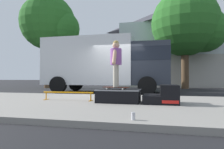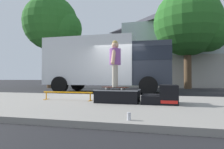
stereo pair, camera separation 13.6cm
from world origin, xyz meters
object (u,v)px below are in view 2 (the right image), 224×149
(skate_box, at_px, (118,95))
(kicker_ramp, at_px, (163,96))
(street_tree_main, at_px, (192,24))
(street_tree_neighbour, at_px, (53,25))
(soda_can, at_px, (129,116))
(grind_rail, at_px, (68,94))
(skater_kid, at_px, (115,60))
(box_truck, at_px, (108,63))
(skateboard, at_px, (115,87))

(skate_box, height_order, kicker_ramp, kicker_ramp)
(street_tree_main, relative_size, street_tree_neighbour, 0.99)
(kicker_ramp, xyz_separation_m, street_tree_main, (2.30, 10.41, 4.62))
(soda_can, bearing_deg, grind_rail, 133.93)
(skater_kid, distance_m, box_truck, 5.45)
(skater_kid, relative_size, box_truck, 0.19)
(kicker_ramp, xyz_separation_m, grind_rail, (-2.90, 0.12, -0.01))
(grind_rail, xyz_separation_m, box_truck, (-0.04, 5.02, 1.38))
(street_tree_neighbour, bearing_deg, street_tree_main, 7.13)
(skater_kid, bearing_deg, soda_can, -71.45)
(kicker_ramp, distance_m, box_truck, 6.08)
(skate_box, relative_size, grind_rail, 0.73)
(skater_kid, xyz_separation_m, soda_can, (0.75, -2.24, -1.16))
(box_truck, xyz_separation_m, street_tree_main, (5.24, 5.27, 3.25))
(grind_rail, xyz_separation_m, soda_can, (2.33, -2.42, -0.14))
(kicker_ramp, height_order, grind_rail, kicker_ramp)
(skateboard, relative_size, street_tree_main, 0.10)
(street_tree_main, bearing_deg, skate_box, -108.83)
(skater_kid, distance_m, soda_can, 2.64)
(skater_kid, distance_m, street_tree_main, 11.65)
(skate_box, bearing_deg, grind_rail, 175.91)
(kicker_ramp, relative_size, skater_kid, 0.70)
(grind_rail, xyz_separation_m, street_tree_main, (5.20, 10.29, 4.62))
(soda_can, xyz_separation_m, street_tree_neighbour, (-8.16, 11.33, 5.12))
(kicker_ramp, bearing_deg, skate_box, 179.98)
(skate_box, height_order, street_tree_neighbour, street_tree_neighbour)
(skateboard, height_order, soda_can, skateboard)
(skateboard, height_order, street_tree_main, street_tree_main)
(skater_kid, relative_size, street_tree_neighbour, 0.17)
(grind_rail, relative_size, skateboard, 2.08)
(skate_box, xyz_separation_m, skater_kid, (-0.07, -0.06, 1.03))
(kicker_ramp, height_order, street_tree_neighbour, street_tree_neighbour)
(skate_box, xyz_separation_m, street_tree_main, (3.55, 10.41, 4.63))
(grind_rail, height_order, street_tree_main, street_tree_main)
(grind_rail, height_order, street_tree_neighbour, street_tree_neighbour)
(box_truck, bearing_deg, grind_rail, -89.52)
(skateboard, distance_m, skater_kid, 0.80)
(skate_box, xyz_separation_m, box_truck, (-1.69, 5.14, 1.38))
(skateboard, relative_size, box_truck, 0.12)
(skater_kid, distance_m, street_tree_neighbour, 12.37)
(skateboard, bearing_deg, skate_box, 39.16)
(grind_rail, bearing_deg, skater_kid, -6.38)
(box_truck, distance_m, street_tree_main, 8.11)
(box_truck, bearing_deg, street_tree_neighbour, 146.10)
(kicker_ramp, distance_m, soda_can, 2.37)
(skateboard, xyz_separation_m, street_tree_neighbour, (-7.41, 9.09, 4.75))
(skateboard, xyz_separation_m, box_truck, (-1.62, 5.20, 1.16))
(kicker_ramp, bearing_deg, skater_kid, -177.49)
(kicker_ramp, height_order, soda_can, kicker_ramp)
(skateboard, bearing_deg, street_tree_neighbour, 129.19)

